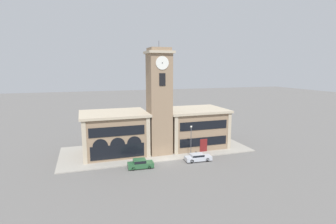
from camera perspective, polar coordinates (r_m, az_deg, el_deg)
The scene contains 9 objects.
ground_plane at distance 46.49m, azimuth -0.18°, elevation -10.72°, with size 300.00×300.00×0.00m, color #605E5B.
sidewalk_kerb at distance 52.81m, azimuth -2.56°, elevation -8.14°, with size 36.38×14.00×0.15m.
clock_tower at distance 48.55m, azimuth -1.92°, elevation 2.22°, with size 4.72×4.72×20.91m.
town_hall_left_wing at distance 50.57m, azimuth -11.62°, elevation -4.50°, with size 12.32×9.96×7.95m.
town_hall_right_wing at distance 54.80m, azimuth 5.66°, elevation -3.33°, with size 12.58×9.96×7.83m.
parked_car_near at distance 43.66m, azimuth -6.07°, elevation -11.09°, with size 4.27×2.10×1.48m.
parked_car_mid at distance 46.75m, azimuth 6.51°, elevation -9.75°, with size 4.74×2.03×1.33m.
street_lamp at distance 47.63m, azimuth 5.04°, elevation -5.31°, with size 0.36×0.36×5.75m.
bollard at distance 48.45m, azimuth 6.10°, elevation -9.09°, with size 0.18×0.18×1.06m.
Camera 1 is at (-13.48, -41.48, 16.10)m, focal length 28.00 mm.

